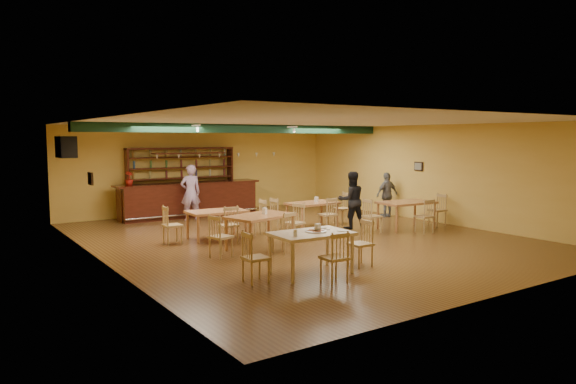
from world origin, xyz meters
TOP-DOWN VIEW (x-y plane):
  - floor at (0.00, 0.00)m, footprint 12.00×12.00m
  - ceiling_beam at (0.00, 2.80)m, footprint 10.00×0.30m
  - track_rail_left at (-1.80, 3.40)m, footprint 0.05×2.50m
  - track_rail_right at (1.40, 3.40)m, footprint 0.05×2.50m
  - ac_unit at (-4.80, 4.20)m, footprint 0.34×0.70m
  - picture_left at (-4.97, 1.00)m, footprint 0.04×0.34m
  - picture_right at (4.97, 0.50)m, footprint 0.04×0.34m
  - bar_counter at (-0.85, 5.15)m, footprint 4.87×0.85m
  - back_bar_hutch at (-0.85, 5.78)m, footprint 3.77×0.40m
  - poinsettia at (-2.84, 5.15)m, footprint 0.32×0.32m
  - dining_table_a at (-1.85, 1.09)m, footprint 1.51×0.94m
  - dining_table_b at (1.26, 1.16)m, footprint 1.50×0.94m
  - dining_table_c at (-1.53, -0.56)m, footprint 1.79×1.35m
  - dining_table_d at (3.33, -0.57)m, footprint 1.64×1.04m
  - near_table at (-1.93, -3.13)m, footprint 1.54×1.03m
  - pizza_tray at (-1.83, -3.13)m, footprint 0.54×0.54m
  - parmesan_shaker at (-2.42, -3.29)m, footprint 0.08×0.08m
  - napkin_stack at (-1.56, -2.91)m, footprint 0.21×0.16m
  - pizza_server at (-1.67, -3.08)m, footprint 0.33×0.18m
  - side_plate at (-1.34, -3.34)m, footprint 0.23×0.23m
  - patron_bar at (-1.16, 4.33)m, footprint 0.69×0.49m
  - patron_right_a at (2.06, 0.36)m, footprint 0.96×0.85m
  - patron_right_b at (4.53, 1.43)m, footprint 0.88×0.39m

SIDE VIEW (x-z plane):
  - floor at x=0.00m, z-range 0.00..0.00m
  - dining_table_b at x=1.26m, z-range 0.00..0.73m
  - dining_table_a at x=-1.85m, z-range 0.00..0.74m
  - dining_table_d at x=3.33m, z-range 0.00..0.79m
  - dining_table_c at x=-1.53m, z-range 0.00..0.80m
  - near_table at x=-1.93m, z-range 0.00..0.81m
  - bar_counter at x=-0.85m, z-range 0.00..1.13m
  - patron_right_b at x=4.53m, z-range 0.00..1.47m
  - side_plate at x=-1.34m, z-range 0.81..0.82m
  - pizza_tray at x=-1.83m, z-range 0.81..0.82m
  - napkin_stack at x=-1.56m, z-range 0.81..0.84m
  - patron_right_a at x=2.06m, z-range 0.00..1.64m
  - pizza_server at x=-1.67m, z-range 0.82..0.83m
  - parmesan_shaker at x=-2.42m, z-range 0.81..0.92m
  - patron_bar at x=-1.16m, z-range 0.00..1.77m
  - back_bar_hutch at x=-0.85m, z-range 0.00..2.28m
  - poinsettia at x=-2.84m, z-range 1.13..1.57m
  - picture_left at x=-4.97m, z-range 1.56..1.84m
  - picture_right at x=4.97m, z-range 1.56..1.84m
  - ac_unit at x=-4.80m, z-range 2.11..2.59m
  - ceiling_beam at x=0.00m, z-range 2.75..3.00m
  - track_rail_left at x=-1.80m, z-range 2.92..2.96m
  - track_rail_right at x=1.40m, z-range 2.92..2.96m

